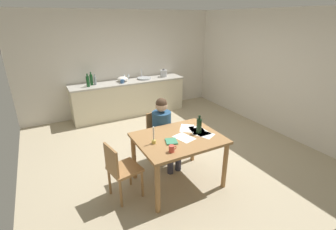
% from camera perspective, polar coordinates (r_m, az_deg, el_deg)
% --- Properties ---
extents(ground_plane, '(5.20, 5.20, 0.04)m').
position_cam_1_polar(ground_plane, '(4.78, 0.53, -8.65)').
color(ground_plane, tan).
extents(wall_back, '(5.20, 0.12, 2.60)m').
position_cam_1_polar(wall_back, '(6.61, -10.55, 11.91)').
color(wall_back, silver).
rests_on(wall_back, ground).
extents(wall_right, '(0.12, 5.20, 2.60)m').
position_cam_1_polar(wall_right, '(5.93, 23.51, 9.36)').
color(wall_right, silver).
rests_on(wall_right, ground).
extents(kitchen_counter, '(2.94, 0.64, 0.90)m').
position_cam_1_polar(kitchen_counter, '(6.48, -9.03, 4.06)').
color(kitchen_counter, beige).
rests_on(kitchen_counter, ground).
extents(dining_table, '(1.23, 0.97, 0.79)m').
position_cam_1_polar(dining_table, '(3.62, 2.46, -6.79)').
color(dining_table, '#9E7042').
rests_on(dining_table, ground).
extents(chair_at_table, '(0.44, 0.44, 0.89)m').
position_cam_1_polar(chair_at_table, '(4.29, -2.03, -4.57)').
color(chair_at_table, '#9E7042').
rests_on(chair_at_table, ground).
extents(person_seated, '(0.36, 0.61, 1.19)m').
position_cam_1_polar(person_seated, '(4.10, -0.99, -3.13)').
color(person_seated, navy).
rests_on(person_seated, ground).
extents(chair_side_empty, '(0.46, 0.46, 0.86)m').
position_cam_1_polar(chair_side_empty, '(3.49, -11.06, -12.25)').
color(chair_side_empty, '#9E7042').
rests_on(chair_side_empty, ground).
extents(coffee_mug, '(0.11, 0.07, 0.09)m').
position_cam_1_polar(coffee_mug, '(3.18, 0.90, -7.89)').
color(coffee_mug, '#D84C3F').
rests_on(coffee_mug, dining_table).
extents(candlestick, '(0.06, 0.06, 0.25)m').
position_cam_1_polar(candlestick, '(3.37, -3.38, -5.62)').
color(candlestick, gold).
rests_on(candlestick, dining_table).
extents(book_magazine, '(0.20, 0.22, 0.02)m').
position_cam_1_polar(book_magazine, '(3.43, 0.79, -6.20)').
color(book_magazine, '#3D8863').
rests_on(book_magazine, dining_table).
extents(paper_letter, '(0.22, 0.30, 0.00)m').
position_cam_1_polar(paper_letter, '(3.76, 7.60, -3.87)').
color(paper_letter, white).
rests_on(paper_letter, dining_table).
extents(paper_bill, '(0.32, 0.36, 0.00)m').
position_cam_1_polar(paper_bill, '(3.69, 8.32, -4.46)').
color(paper_bill, white).
rests_on(paper_bill, dining_table).
extents(paper_envelope, '(0.35, 0.36, 0.00)m').
position_cam_1_polar(paper_envelope, '(3.85, 4.47, -3.09)').
color(paper_envelope, white).
rests_on(paper_envelope, dining_table).
extents(paper_receipt, '(0.28, 0.34, 0.00)m').
position_cam_1_polar(paper_receipt, '(3.80, 6.91, -3.53)').
color(paper_receipt, white).
rests_on(paper_receipt, dining_table).
extents(paper_notice, '(0.28, 0.34, 0.00)m').
position_cam_1_polar(paper_notice, '(3.56, 3.80, -5.32)').
color(paper_notice, white).
rests_on(paper_notice, dining_table).
extents(wine_bottle_on_table, '(0.08, 0.08, 0.28)m').
position_cam_1_polar(wine_bottle_on_table, '(3.66, 7.29, -2.53)').
color(wine_bottle_on_table, black).
rests_on(wine_bottle_on_table, dining_table).
extents(sink_unit, '(0.36, 0.36, 0.24)m').
position_cam_1_polar(sink_unit, '(6.50, -5.65, 8.61)').
color(sink_unit, '#B2B7BC').
rests_on(sink_unit, kitchen_counter).
extents(bottle_oil, '(0.08, 0.08, 0.30)m').
position_cam_1_polar(bottle_oil, '(6.00, -18.28, 7.52)').
color(bottle_oil, '#194C23').
rests_on(bottle_oil, kitchen_counter).
extents(bottle_vinegar, '(0.07, 0.07, 0.31)m').
position_cam_1_polar(bottle_vinegar, '(6.13, -17.54, 7.93)').
color(bottle_vinegar, '#194C23').
rests_on(bottle_vinegar, kitchen_counter).
extents(bottle_wine_red, '(0.06, 0.06, 0.25)m').
position_cam_1_polar(bottle_wine_red, '(6.14, -16.74, 7.81)').
color(bottle_wine_red, '#8C999E').
rests_on(bottle_wine_red, kitchen_counter).
extents(mixing_bowl, '(0.27, 0.27, 0.12)m').
position_cam_1_polar(mixing_bowl, '(6.31, -10.61, 8.30)').
color(mixing_bowl, white).
rests_on(mixing_bowl, kitchen_counter).
extents(stovetop_kettle, '(0.18, 0.18, 0.22)m').
position_cam_1_polar(stovetop_kettle, '(6.72, -1.04, 9.81)').
color(stovetop_kettle, '#B7BABF').
rests_on(stovetop_kettle, kitchen_counter).
extents(wine_glass_near_sink, '(0.07, 0.07, 0.15)m').
position_cam_1_polar(wine_glass_near_sink, '(6.49, -9.29, 9.18)').
color(wine_glass_near_sink, silver).
rests_on(wine_glass_near_sink, kitchen_counter).
extents(wine_glass_by_kettle, '(0.07, 0.07, 0.15)m').
position_cam_1_polar(wine_glass_by_kettle, '(6.45, -10.25, 9.05)').
color(wine_glass_by_kettle, silver).
rests_on(wine_glass_by_kettle, kitchen_counter).
extents(teacup_on_counter, '(0.12, 0.08, 0.09)m').
position_cam_1_polar(teacup_on_counter, '(6.14, -10.71, 7.77)').
color(teacup_on_counter, '#33598C').
rests_on(teacup_on_counter, kitchen_counter).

